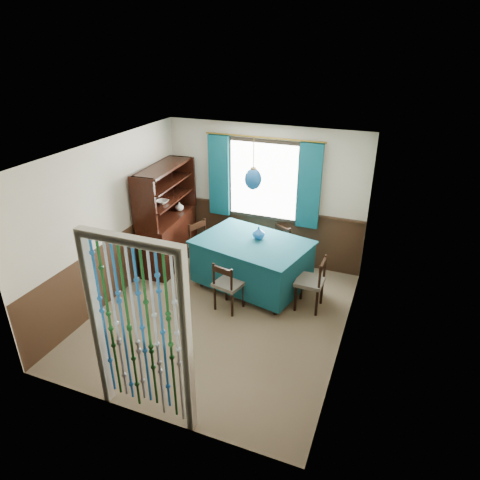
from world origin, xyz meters
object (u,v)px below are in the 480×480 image
at_px(bowl_shelf, 162,202).
at_px(dining_table, 252,261).
at_px(chair_near, 228,285).
at_px(chair_left, 204,245).
at_px(pendant_lamp, 253,179).
at_px(chair_right, 312,282).
at_px(vase_table, 259,233).
at_px(sideboard, 168,232).
at_px(vase_sideboard, 179,206).
at_px(chair_far, 277,247).

bearing_deg(bowl_shelf, dining_table, -1.21).
bearing_deg(chair_near, dining_table, 93.08).
bearing_deg(chair_left, pendant_lamp, 96.00).
bearing_deg(bowl_shelf, pendant_lamp, -1.21).
distance_m(dining_table, chair_right, 1.07).
relative_size(vase_table, bowl_shelf, 0.82).
distance_m(dining_table, sideboard, 1.73).
xyz_separation_m(chair_near, vase_sideboard, (-1.52, 1.33, 0.58)).
relative_size(pendant_lamp, vase_table, 4.10).
bearing_deg(sideboard, chair_far, 10.53).
bearing_deg(chair_far, vase_sideboard, 30.59).
distance_m(chair_near, vase_sideboard, 2.10).
height_order(dining_table, chair_left, chair_left).
height_order(chair_right, vase_sideboard, vase_sideboard).
bearing_deg(vase_table, chair_right, -20.48).
relative_size(chair_far, chair_right, 0.95).
bearing_deg(chair_far, vase_table, 102.75).
bearing_deg(vase_table, bowl_shelf, -176.43).
relative_size(chair_left, chair_right, 1.03).
relative_size(chair_near, bowl_shelf, 3.51).
relative_size(chair_far, vase_sideboard, 4.63).
relative_size(chair_right, sideboard, 0.47).
xyz_separation_m(chair_right, bowl_shelf, (-2.69, 0.26, 0.83)).
bearing_deg(bowl_shelf, chair_left, 20.01).
bearing_deg(sideboard, chair_right, -14.01).
bearing_deg(chair_right, vase_sideboard, 73.80).
height_order(dining_table, chair_near, dining_table).
height_order(vase_table, vase_sideboard, vase_sideboard).
height_order(chair_left, pendant_lamp, pendant_lamp).
distance_m(chair_near, vase_table, 1.03).
bearing_deg(vase_table, vase_sideboard, 164.92).
xyz_separation_m(chair_near, pendant_lamp, (0.12, 0.73, 1.45)).
height_order(dining_table, vase_table, vase_table).
xyz_separation_m(chair_left, vase_table, (1.06, -0.12, 0.47)).
distance_m(chair_far, chair_left, 1.30).
relative_size(pendant_lamp, vase_sideboard, 4.40).
bearing_deg(dining_table, chair_far, 88.10).
relative_size(dining_table, vase_table, 10.49).
bearing_deg(vase_sideboard, pendant_lamp, -20.00).
bearing_deg(chair_near, sideboard, 160.71).
bearing_deg(bowl_shelf, sideboard, 106.29).
bearing_deg(sideboard, chair_near, -35.88).
bearing_deg(vase_table, chair_left, 173.31).
height_order(chair_near, chair_left, chair_left).
bearing_deg(chair_left, chair_far, 132.37).
xyz_separation_m(chair_right, vase_sideboard, (-2.69, 0.83, 0.55)).
xyz_separation_m(dining_table, chair_right, (1.05, -0.23, -0.03)).
bearing_deg(pendant_lamp, vase_sideboard, 160.00).
relative_size(dining_table, vase_sideboard, 11.25).
bearing_deg(pendant_lamp, dining_table, 0.00).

